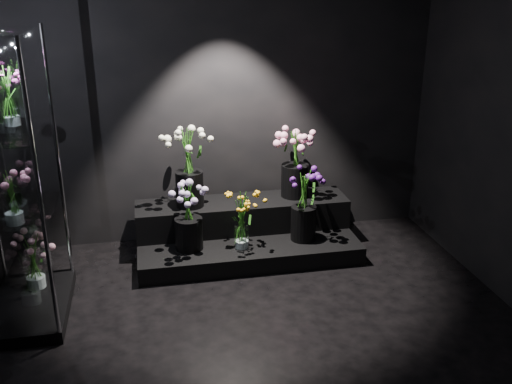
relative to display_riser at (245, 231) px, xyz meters
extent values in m
plane|color=black|center=(-0.13, -1.60, -0.19)|extent=(4.00, 4.00, 0.00)
plane|color=black|center=(-0.13, 0.40, 1.21)|extent=(4.00, 0.00, 4.00)
plane|color=black|center=(-0.13, -3.60, 1.21)|extent=(4.00, 0.00, 4.00)
cube|color=black|center=(0.00, -0.10, -0.10)|extent=(2.01, 0.89, 0.17)
cube|color=black|center=(0.00, 0.12, 0.12)|extent=(2.01, 0.45, 0.28)
cube|color=black|center=(-1.82, -0.76, -0.14)|extent=(0.58, 0.96, 0.10)
cube|color=white|center=(-1.82, -0.76, 0.63)|extent=(0.52, 0.90, 0.01)
cube|color=white|center=(-1.82, -0.76, 1.26)|extent=(0.52, 0.90, 0.01)
cylinder|color=white|center=(-0.08, -0.31, 0.08)|extent=(0.13, 0.13, 0.20)
cylinder|color=black|center=(-0.54, -0.23, 0.13)|extent=(0.25, 0.25, 0.29)
cylinder|color=black|center=(0.50, -0.24, 0.14)|extent=(0.23, 0.23, 0.32)
cylinder|color=black|center=(-0.49, 0.10, 0.43)|extent=(0.25, 0.25, 0.33)
cylinder|color=black|center=(0.52, 0.15, 0.42)|extent=(0.26, 0.26, 0.31)
cylinder|color=white|center=(-1.79, -0.94, 0.76)|extent=(0.13, 0.13, 0.24)
cylinder|color=white|center=(-1.77, -0.64, 1.36)|extent=(0.12, 0.12, 0.19)
cylinder|color=white|center=(-1.80, -0.54, 0.05)|extent=(0.16, 0.16, 0.27)
camera|label=1|loc=(-0.86, -4.83, 2.26)|focal=40.00mm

